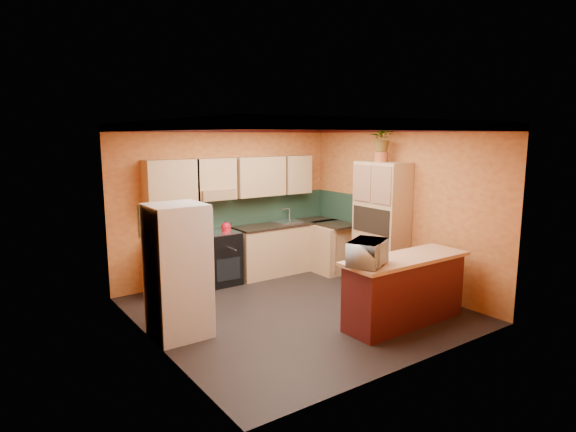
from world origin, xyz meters
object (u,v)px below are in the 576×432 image
(fridge, at_px, (178,271))
(pantry, at_px, (381,225))
(base_cabinets_back, at_px, (252,254))
(breakfast_bar, at_px, (405,292))
(microwave, at_px, (368,253))
(stove, at_px, (220,258))

(fridge, height_order, pantry, pantry)
(base_cabinets_back, distance_m, breakfast_bar, 3.08)
(base_cabinets_back, distance_m, fridge, 2.66)
(fridge, bearing_deg, pantry, 0.02)
(fridge, relative_size, microwave, 3.00)
(base_cabinets_back, height_order, fridge, fridge)
(base_cabinets_back, bearing_deg, breakfast_bar, -78.67)
(fridge, xyz_separation_m, pantry, (3.60, 0.00, 0.20))
(stove, distance_m, fridge, 2.21)
(fridge, relative_size, pantry, 0.81)
(pantry, distance_m, microwave, 2.15)
(breakfast_bar, bearing_deg, fridge, 152.71)
(base_cabinets_back, distance_m, stove, 0.63)
(fridge, height_order, breakfast_bar, fridge)
(pantry, bearing_deg, breakfast_bar, -124.47)
(pantry, bearing_deg, fridge, -179.98)
(fridge, relative_size, breakfast_bar, 0.94)
(base_cabinets_back, height_order, breakfast_bar, same)
(microwave, bearing_deg, pantry, 11.45)
(fridge, distance_m, breakfast_bar, 3.02)
(base_cabinets_back, height_order, stove, stove)
(stove, relative_size, microwave, 1.60)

